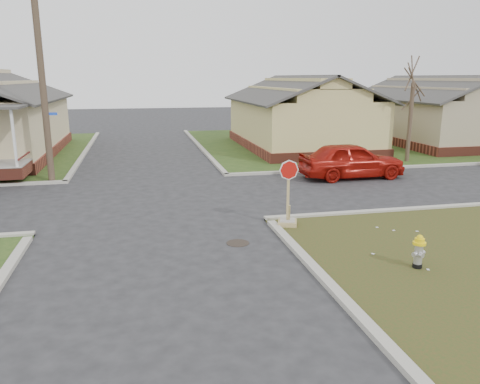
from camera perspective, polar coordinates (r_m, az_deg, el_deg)
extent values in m
plane|color=#262628|center=(13.40, -10.02, -6.14)|extent=(120.00, 120.00, 0.00)
cube|color=#274217|center=(38.19, 23.78, 5.89)|extent=(37.00, 19.00, 0.05)
cylinder|color=black|center=(13.18, -0.27, -6.24)|extent=(0.64, 0.64, 0.01)
cube|color=brown|center=(31.20, 7.26, 5.93)|extent=(7.20, 11.20, 0.60)
cube|color=#CEC279|center=(31.02, 7.35, 8.85)|extent=(7.00, 11.00, 2.60)
cube|color=brown|center=(35.79, 22.61, 5.99)|extent=(7.20, 11.20, 0.60)
cube|color=tan|center=(35.64, 22.85, 8.53)|extent=(7.00, 11.00, 2.60)
cylinder|color=#423326|center=(21.85, -23.00, 12.69)|extent=(0.28, 0.28, 9.00)
cylinder|color=#423326|center=(27.07, 20.01, 7.96)|extent=(0.22, 0.22, 4.20)
cylinder|color=black|center=(12.22, 20.80, -8.37)|extent=(0.23, 0.23, 0.10)
cylinder|color=#BCBBC1|center=(12.11, 20.91, -7.10)|extent=(0.20, 0.20, 0.48)
sphere|color=#BCBBC1|center=(12.03, 21.01, -6.03)|extent=(0.20, 0.20, 0.20)
cylinder|color=yellow|center=(12.02, 21.03, -5.85)|extent=(0.31, 0.31, 0.06)
cylinder|color=yellow|center=(12.00, 21.06, -5.52)|extent=(0.23, 0.23, 0.10)
sphere|color=yellow|center=(11.98, 21.08, -5.24)|extent=(0.16, 0.16, 0.16)
cube|color=tan|center=(14.67, 5.80, -3.75)|extent=(0.57, 0.57, 0.14)
cube|color=#A9A39B|center=(14.64, 5.80, -3.42)|extent=(0.46, 0.46, 0.04)
cube|color=tan|center=(14.40, 5.89, 0.01)|extent=(0.08, 0.04, 1.93)
cylinder|color=#AF100B|center=(14.21, 6.01, 2.68)|extent=(0.52, 0.23, 0.55)
cylinder|color=white|center=(14.23, 5.99, 2.69)|extent=(0.58, 0.25, 0.63)
imported|color=#A3130B|center=(22.11, 13.42, 3.79)|extent=(4.86, 2.03, 1.64)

